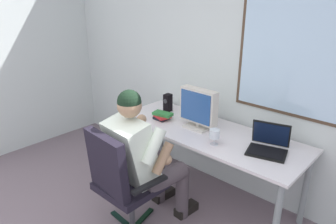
# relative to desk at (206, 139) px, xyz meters

# --- Properties ---
(wall_rear) EXTENTS (5.42, 0.08, 2.80)m
(wall_rear) POSITION_rel_desk_xyz_m (0.25, 0.41, 0.75)
(wall_rear) COLOR silver
(wall_rear) RESTS_ON ground
(desk) EXTENTS (1.88, 0.71, 0.74)m
(desk) POSITION_rel_desk_xyz_m (0.00, 0.00, 0.00)
(desk) COLOR gray
(desk) RESTS_ON ground
(office_chair) EXTENTS (0.61, 0.61, 0.99)m
(office_chair) POSITION_rel_desk_xyz_m (-0.18, -0.91, -0.09)
(office_chair) COLOR black
(office_chair) RESTS_ON ground
(person_seated) EXTENTS (0.55, 0.80, 1.29)m
(person_seated) POSITION_rel_desk_xyz_m (-0.16, -0.66, 0.02)
(person_seated) COLOR #4A4046
(person_seated) RESTS_ON ground
(crt_monitor) EXTENTS (0.38, 0.19, 0.39)m
(crt_monitor) POSITION_rel_desk_xyz_m (-0.11, 0.00, 0.29)
(crt_monitor) COLOR beige
(crt_monitor) RESTS_ON desk
(laptop) EXTENTS (0.37, 0.35, 0.23)m
(laptop) POSITION_rel_desk_xyz_m (0.60, 0.03, 0.14)
(laptop) COLOR black
(laptop) RESTS_ON desk
(wine_glass) EXTENTS (0.09, 0.09, 0.14)m
(wine_glass) POSITION_rel_desk_xyz_m (0.21, -0.18, 0.18)
(wine_glass) COLOR silver
(wine_glass) RESTS_ON desk
(desk_speaker) EXTENTS (0.07, 0.09, 0.19)m
(desk_speaker) POSITION_rel_desk_xyz_m (-0.63, 0.14, 0.18)
(desk_speaker) COLOR black
(desk_speaker) RESTS_ON desk
(book_stack) EXTENTS (0.21, 0.16, 0.07)m
(book_stack) POSITION_rel_desk_xyz_m (-0.50, -0.08, 0.12)
(book_stack) COLOR black
(book_stack) RESTS_ON desk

